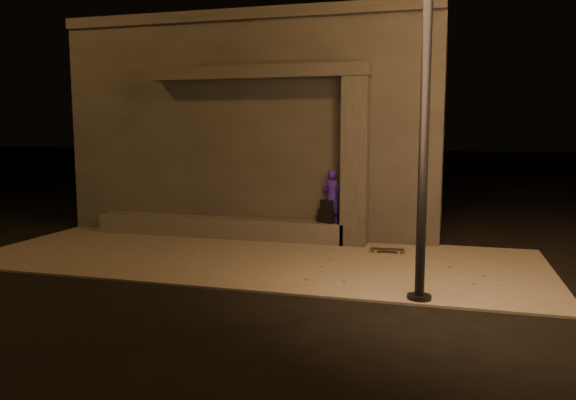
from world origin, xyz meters
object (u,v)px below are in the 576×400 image
(skateboard, at_px, (387,249))
(skateboarder, at_px, (332,196))
(column, at_px, (355,162))
(street_lamp_0, at_px, (427,37))
(backpack, at_px, (327,215))

(skateboard, bearing_deg, skateboarder, 148.80)
(column, bearing_deg, skateboarder, 180.00)
(column, bearing_deg, street_lamp_0, -67.13)
(backpack, xyz_separation_m, skateboard, (1.38, -0.65, -0.56))
(column, relative_size, street_lamp_0, 0.54)
(street_lamp_0, bearing_deg, skateboarder, 119.10)
(column, distance_m, skateboarder, 0.91)
(column, relative_size, skateboarder, 3.07)
(skateboard, relative_size, street_lamp_0, 0.11)
(skateboarder, relative_size, street_lamp_0, 0.18)
(column, distance_m, backpack, 1.32)
(skateboard, bearing_deg, backpack, 150.50)
(backpack, relative_size, street_lamp_0, 0.08)
(street_lamp_0, bearing_deg, column, 112.87)
(backpack, relative_size, skateboard, 0.73)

